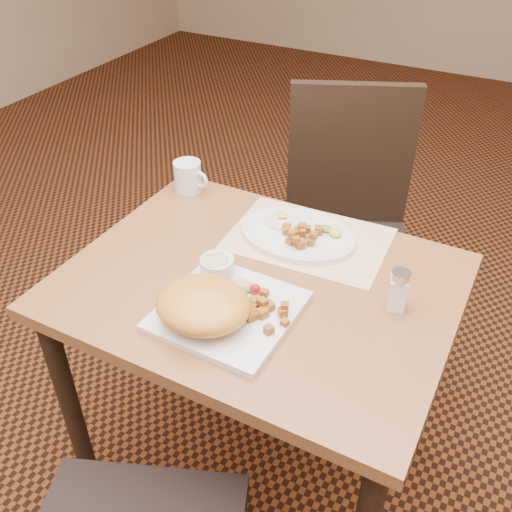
% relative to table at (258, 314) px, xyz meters
% --- Properties ---
extents(ground, '(8.00, 8.00, 0.00)m').
position_rel_table_xyz_m(ground, '(0.00, 0.00, -0.64)').
color(ground, black).
rests_on(ground, ground).
extents(table, '(0.90, 0.70, 0.75)m').
position_rel_table_xyz_m(table, '(0.00, 0.00, 0.00)').
color(table, '#995A2F').
rests_on(table, ground).
extents(chair_far, '(0.56, 0.56, 0.97)m').
position_rel_table_xyz_m(chair_far, '(-0.01, 0.66, -0.10)').
color(chair_far, black).
rests_on(chair_far, ground).
extents(placemat, '(0.42, 0.30, 0.00)m').
position_rel_table_xyz_m(placemat, '(0.04, 0.21, 0.11)').
color(placemat, white).
rests_on(placemat, table).
extents(plate_square, '(0.28, 0.28, 0.02)m').
position_rel_table_xyz_m(plate_square, '(-0.00, -0.14, 0.12)').
color(plate_square, silver).
rests_on(plate_square, table).
extents(plate_oval, '(0.31, 0.23, 0.02)m').
position_rel_table_xyz_m(plate_oval, '(0.01, 0.20, 0.12)').
color(plate_oval, silver).
rests_on(plate_oval, placemat).
extents(hollandaise_mound, '(0.21, 0.18, 0.08)m').
position_rel_table_xyz_m(hollandaise_mound, '(-0.04, -0.19, 0.16)').
color(hollandaise_mound, orange).
rests_on(hollandaise_mound, plate_square).
extents(ramekin, '(0.08, 0.08, 0.04)m').
position_rel_table_xyz_m(ramekin, '(-0.09, -0.04, 0.15)').
color(ramekin, silver).
rests_on(ramekin, plate_square).
extents(garnish_sq, '(0.09, 0.04, 0.03)m').
position_rel_table_xyz_m(garnish_sq, '(-0.00, -0.06, 0.14)').
color(garnish_sq, '#387223').
rests_on(garnish_sq, plate_square).
extents(fried_egg, '(0.10, 0.10, 0.02)m').
position_rel_table_xyz_m(fried_egg, '(-0.05, 0.23, 0.13)').
color(fried_egg, white).
rests_on(fried_egg, plate_oval).
extents(garnish_ov, '(0.07, 0.05, 0.02)m').
position_rel_table_xyz_m(garnish_ov, '(0.09, 0.23, 0.14)').
color(garnish_ov, '#387223').
rests_on(garnish_ov, plate_oval).
extents(salt_shaker, '(0.05, 0.05, 0.10)m').
position_rel_table_xyz_m(salt_shaker, '(0.31, 0.05, 0.16)').
color(salt_shaker, white).
rests_on(salt_shaker, table).
extents(coffee_mug, '(0.11, 0.08, 0.09)m').
position_rel_table_xyz_m(coffee_mug, '(-0.38, 0.28, 0.15)').
color(coffee_mug, silver).
rests_on(coffee_mug, table).
extents(home_fries_sq, '(0.12, 0.10, 0.04)m').
position_rel_table_xyz_m(home_fries_sq, '(0.07, -0.12, 0.14)').
color(home_fries_sq, '#A9601B').
rests_on(home_fries_sq, plate_square).
extents(home_fries_ov, '(0.10, 0.11, 0.04)m').
position_rel_table_xyz_m(home_fries_ov, '(0.03, 0.17, 0.14)').
color(home_fries_ov, '#A9601B').
rests_on(home_fries_ov, plate_oval).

